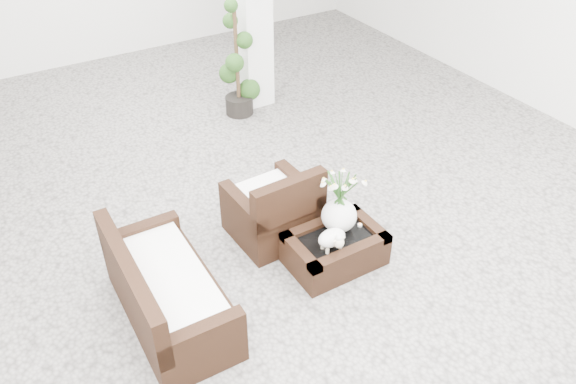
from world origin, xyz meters
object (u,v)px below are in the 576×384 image
coffee_table (335,250)px  armchair (272,200)px  loveseat (169,283)px  topiary (237,60)px

coffee_table → armchair: (-0.30, 0.69, 0.27)m
loveseat → topiary: bearing=-35.4°
loveseat → topiary: (2.21, 3.03, 0.40)m
armchair → loveseat: armchair is taller
coffee_table → loveseat: 1.63m
armchair → topiary: bearing=-112.1°
armchair → topiary: topiary is taller
coffee_table → topiary: (0.61, 3.20, 0.64)m
armchair → topiary: 2.69m
armchair → topiary: (0.90, 2.50, 0.37)m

